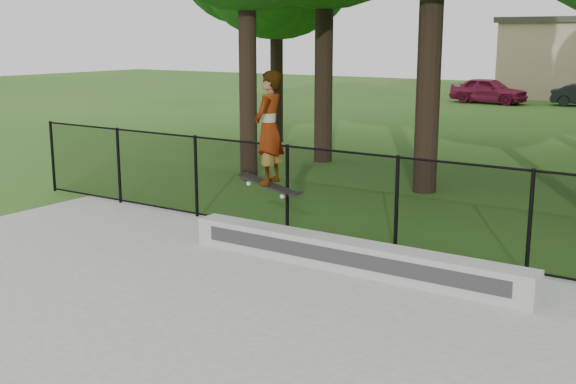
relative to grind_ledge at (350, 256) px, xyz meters
name	(u,v)px	position (x,y,z in m)	size (l,w,h in m)	color
grind_ledge	(350,256)	(0.00, 0.00, 0.00)	(5.23, 0.40, 0.43)	#ACACA7
car_a	(489,90)	(-7.17, 27.28, 0.37)	(1.53, 3.77, 1.29)	maroon
skater_airborne	(269,130)	(-1.28, -0.15, 1.70)	(0.83, 0.66, 1.81)	black
chainlink_fence	(397,204)	(0.14, 1.20, 0.54)	(16.06, 0.06, 1.50)	black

